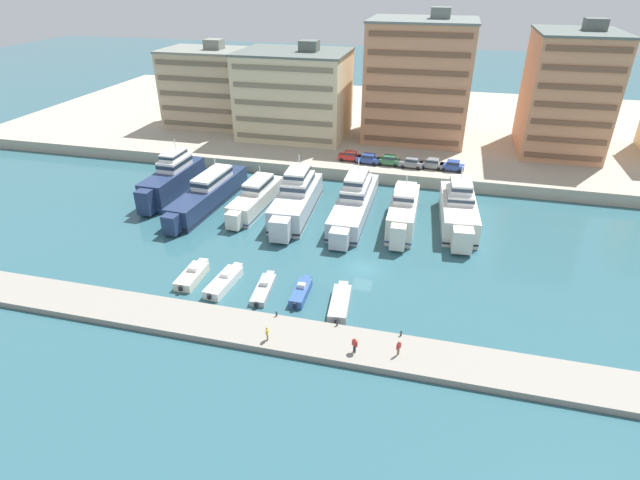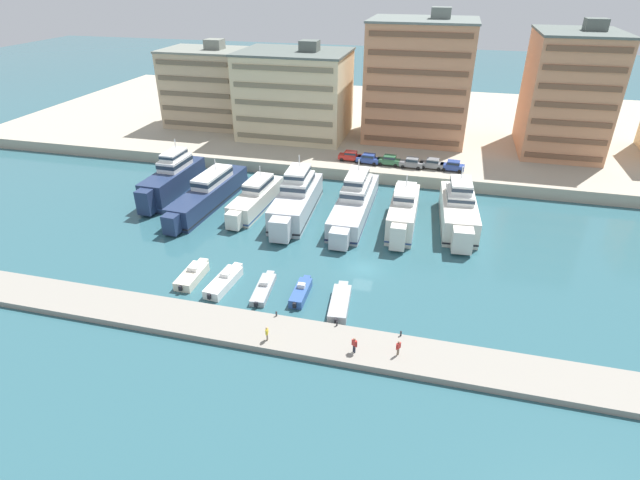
{
  "view_description": "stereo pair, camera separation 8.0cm",
  "coord_description": "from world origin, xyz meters",
  "px_view_note": "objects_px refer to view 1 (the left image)",
  "views": [
    {
      "loc": [
        7.84,
        -53.1,
        33.41
      ],
      "look_at": [
        -5.97,
        1.49,
        2.5
      ],
      "focal_mm": 28.0,
      "sensor_mm": 36.0,
      "label": 1
    },
    {
      "loc": [
        7.92,
        -53.08,
        33.41
      ],
      "look_at": [
        -5.97,
        1.49,
        2.5
      ],
      "focal_mm": 28.0,
      "sensor_mm": 36.0,
      "label": 2
    }
  ],
  "objects_px": {
    "car_blue_center_right": "(452,165)",
    "pedestrian_far_side": "(399,347)",
    "yacht_silver_center_left": "(296,199)",
    "motorboat_cream_far_left": "(193,275)",
    "motorboat_grey_mid_left": "(264,289)",
    "car_grey_center_left": "(411,162)",
    "yacht_ivory_mid_right": "(458,210)",
    "pedestrian_mid_deck": "(355,344)",
    "yacht_silver_center": "(354,201)",
    "car_grey_center": "(432,163)",
    "car_green_mid_left": "(389,160)",
    "pedestrian_near_edge": "(267,332)",
    "yacht_ivory_mid_left": "(256,198)",
    "motorboat_blue_center_left": "(301,292)",
    "yacht_navy_far_left": "(173,180)",
    "yacht_navy_left": "(209,194)",
    "motorboat_grey_center": "(340,303)",
    "car_red_far_left": "(350,156)",
    "yacht_ivory_center_right": "(403,212)",
    "motorboat_white_left": "(224,281)",
    "car_blue_left": "(368,158)"
  },
  "relations": [
    {
      "from": "yacht_navy_left",
      "to": "motorboat_grey_mid_left",
      "type": "relative_size",
      "value": 3.16
    },
    {
      "from": "motorboat_cream_far_left",
      "to": "pedestrian_mid_deck",
      "type": "relative_size",
      "value": 3.86
    },
    {
      "from": "yacht_navy_left",
      "to": "motorboat_grey_center",
      "type": "height_order",
      "value": "yacht_navy_left"
    },
    {
      "from": "pedestrian_near_edge",
      "to": "yacht_silver_center_left",
      "type": "bearing_deg",
      "value": 101.18
    },
    {
      "from": "motorboat_white_left",
      "to": "car_green_mid_left",
      "type": "xyz_separation_m",
      "value": [
        14.29,
        40.26,
        2.51
      ]
    },
    {
      "from": "yacht_silver_center_left",
      "to": "pedestrian_far_side",
      "type": "relative_size",
      "value": 11.95
    },
    {
      "from": "yacht_ivory_mid_right",
      "to": "car_blue_center_right",
      "type": "distance_m",
      "value": 16.95
    },
    {
      "from": "pedestrian_far_side",
      "to": "yacht_silver_center_left",
      "type": "bearing_deg",
      "value": 123.03
    },
    {
      "from": "yacht_navy_far_left",
      "to": "car_blue_left",
      "type": "bearing_deg",
      "value": 30.46
    },
    {
      "from": "yacht_navy_far_left",
      "to": "pedestrian_near_edge",
      "type": "height_order",
      "value": "yacht_navy_far_left"
    },
    {
      "from": "car_blue_center_right",
      "to": "car_blue_left",
      "type": "bearing_deg",
      "value": 179.99
    },
    {
      "from": "yacht_ivory_mid_right",
      "to": "car_red_far_left",
      "type": "distance_m",
      "value": 26.32
    },
    {
      "from": "car_green_mid_left",
      "to": "car_grey_center_left",
      "type": "distance_m",
      "value": 4.03
    },
    {
      "from": "car_red_far_left",
      "to": "pedestrian_near_edge",
      "type": "xyz_separation_m",
      "value": [
        1.51,
        -49.75,
        -1.43
      ]
    },
    {
      "from": "yacht_silver_center_left",
      "to": "motorboat_grey_mid_left",
      "type": "bearing_deg",
      "value": -83.82
    },
    {
      "from": "yacht_silver_center_left",
      "to": "car_blue_center_right",
      "type": "distance_m",
      "value": 29.67
    },
    {
      "from": "yacht_navy_far_left",
      "to": "motorboat_blue_center_left",
      "type": "relative_size",
      "value": 2.91
    },
    {
      "from": "yacht_navy_left",
      "to": "car_blue_left",
      "type": "xyz_separation_m",
      "value": [
        22.14,
        19.51,
        1.06
      ]
    },
    {
      "from": "motorboat_grey_mid_left",
      "to": "car_grey_center",
      "type": "xyz_separation_m",
      "value": [
        16.88,
        40.36,
        2.7
      ]
    },
    {
      "from": "yacht_ivory_center_right",
      "to": "motorboat_grey_center",
      "type": "height_order",
      "value": "yacht_ivory_center_right"
    },
    {
      "from": "motorboat_cream_far_left",
      "to": "motorboat_grey_mid_left",
      "type": "xyz_separation_m",
      "value": [
        9.25,
        -0.33,
        -0.19
      ]
    },
    {
      "from": "car_green_mid_left",
      "to": "car_grey_center_left",
      "type": "height_order",
      "value": "same"
    },
    {
      "from": "motorboat_grey_mid_left",
      "to": "car_grey_center_left",
      "type": "relative_size",
      "value": 1.7
    },
    {
      "from": "pedestrian_near_edge",
      "to": "yacht_ivory_mid_right",
      "type": "bearing_deg",
      "value": 60.69
    },
    {
      "from": "yacht_ivory_mid_left",
      "to": "motorboat_cream_far_left",
      "type": "bearing_deg",
      "value": -90.72
    },
    {
      "from": "car_blue_center_right",
      "to": "pedestrian_mid_deck",
      "type": "distance_m",
      "value": 49.36
    },
    {
      "from": "yacht_navy_left",
      "to": "car_blue_center_right",
      "type": "bearing_deg",
      "value": 27.81
    },
    {
      "from": "yacht_navy_far_left",
      "to": "yacht_navy_left",
      "type": "xyz_separation_m",
      "value": [
        7.36,
        -2.16,
        -0.74
      ]
    },
    {
      "from": "yacht_navy_far_left",
      "to": "motorboat_grey_center",
      "type": "height_order",
      "value": "yacht_navy_far_left"
    },
    {
      "from": "motorboat_blue_center_left",
      "to": "yacht_ivory_mid_right",
      "type": "bearing_deg",
      "value": 53.31
    },
    {
      "from": "yacht_ivory_mid_left",
      "to": "motorboat_blue_center_left",
      "type": "xyz_separation_m",
      "value": [
        13.49,
        -21.29,
        -1.23
      ]
    },
    {
      "from": "yacht_ivory_mid_left",
      "to": "pedestrian_far_side",
      "type": "height_order",
      "value": "yacht_ivory_mid_left"
    },
    {
      "from": "car_green_mid_left",
      "to": "pedestrian_near_edge",
      "type": "height_order",
      "value": "car_green_mid_left"
    },
    {
      "from": "yacht_silver_center",
      "to": "motorboat_cream_far_left",
      "type": "relative_size",
      "value": 3.46
    },
    {
      "from": "yacht_ivory_mid_left",
      "to": "car_grey_center_left",
      "type": "bearing_deg",
      "value": 39.54
    },
    {
      "from": "yacht_silver_center_left",
      "to": "yacht_ivory_mid_right",
      "type": "xyz_separation_m",
      "value": [
        23.97,
        2.2,
        -0.11
      ]
    },
    {
      "from": "car_green_mid_left",
      "to": "yacht_silver_center_left",
      "type": "bearing_deg",
      "value": -121.17
    },
    {
      "from": "yacht_silver_center",
      "to": "motorboat_grey_mid_left",
      "type": "height_order",
      "value": "yacht_silver_center"
    },
    {
      "from": "yacht_silver_center_left",
      "to": "pedestrian_far_side",
      "type": "bearing_deg",
      "value": -56.97
    },
    {
      "from": "car_blue_center_right",
      "to": "pedestrian_near_edge",
      "type": "height_order",
      "value": "car_blue_center_right"
    },
    {
      "from": "yacht_silver_center_left",
      "to": "motorboat_grey_mid_left",
      "type": "relative_size",
      "value": 2.76
    },
    {
      "from": "car_blue_center_right",
      "to": "pedestrian_far_side",
      "type": "bearing_deg",
      "value": -94.67
    },
    {
      "from": "yacht_silver_center_left",
      "to": "motorboat_cream_far_left",
      "type": "xyz_separation_m",
      "value": [
        -6.97,
        -20.73,
        -1.92
      ]
    },
    {
      "from": "car_grey_center_left",
      "to": "car_grey_center",
      "type": "height_order",
      "value": "same"
    },
    {
      "from": "car_red_far_left",
      "to": "car_blue_left",
      "type": "xyz_separation_m",
      "value": [
        3.46,
        -0.7,
        0.0
      ]
    },
    {
      "from": "motorboat_grey_mid_left",
      "to": "car_grey_center_left",
      "type": "bearing_deg",
      "value": 71.51
    },
    {
      "from": "car_red_far_left",
      "to": "car_blue_center_right",
      "type": "distance_m",
      "value": 18.32
    },
    {
      "from": "car_green_mid_left",
      "to": "pedestrian_near_edge",
      "type": "bearing_deg",
      "value": -96.61
    },
    {
      "from": "yacht_silver_center",
      "to": "yacht_ivory_center_right",
      "type": "distance_m",
      "value": 7.88
    },
    {
      "from": "car_blue_center_right",
      "to": "car_grey_center_left",
      "type": "bearing_deg",
      "value": -178.18
    }
  ]
}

